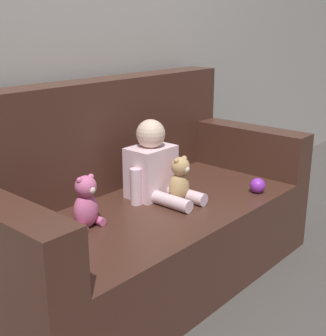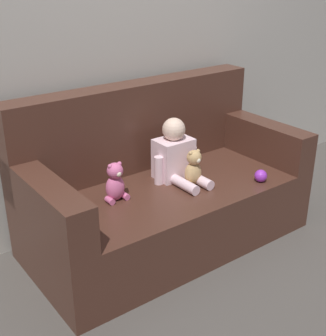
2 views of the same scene
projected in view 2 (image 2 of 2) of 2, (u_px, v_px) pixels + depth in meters
The scene contains 7 objects.
ground_plane at pixel (167, 240), 3.05m from camera, with size 12.00×12.00×0.00m, color #4C4742.
wall_back at pixel (118, 25), 2.90m from camera, with size 8.00×0.05×2.60m.
couch at pixel (161, 190), 2.97m from camera, with size 1.75×0.85×0.97m.
person_baby at pixel (176, 156), 2.91m from camera, with size 0.32×0.37×0.39m.
teddy_bear_brown at pixel (194, 169), 2.84m from camera, with size 0.13×0.10×0.23m.
plush_toy_side at pixel (115, 183), 2.65m from camera, with size 0.14×0.11×0.23m.
toy_ball at pixel (261, 176), 2.90m from camera, with size 0.08×0.08×0.08m.
Camera 2 is at (-1.58, -2.07, 1.66)m, focal length 50.00 mm.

